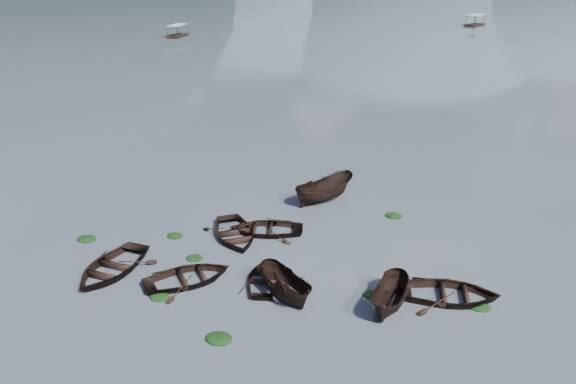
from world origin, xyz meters
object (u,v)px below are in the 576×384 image
(pontoon_centre, at_px, (474,26))
(rowboat_0, at_px, (112,272))
(pontoon_left, at_px, (178,37))
(rowboat_3, at_px, (266,281))

(pontoon_centre, bearing_deg, rowboat_0, -75.71)
(pontoon_left, distance_m, pontoon_centre, 69.50)
(rowboat_0, bearing_deg, rowboat_3, 14.68)
(rowboat_0, height_order, pontoon_left, pontoon_left)
(rowboat_0, distance_m, pontoon_left, 93.27)
(rowboat_0, xyz_separation_m, pontoon_left, (-38.62, 84.90, 0.00))
(rowboat_0, distance_m, pontoon_centre, 123.49)
(pontoon_centre, bearing_deg, pontoon_left, -124.18)
(pontoon_left, relative_size, pontoon_centre, 0.94)
(rowboat_0, relative_size, rowboat_3, 1.34)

